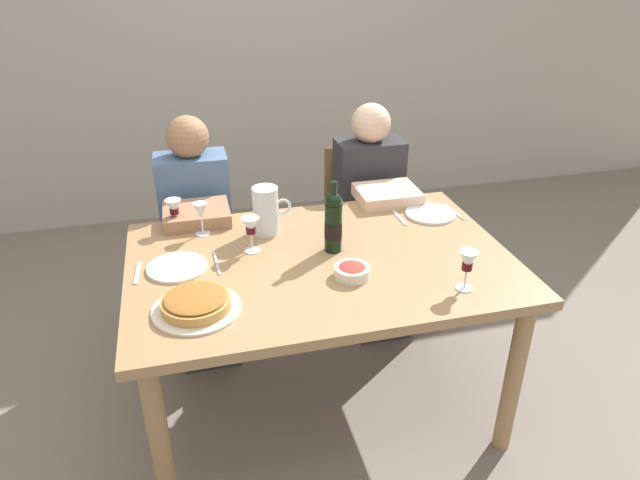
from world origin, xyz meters
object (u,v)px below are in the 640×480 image
at_px(wine_glass_spare, 174,208).
at_px(dinner_plate_left_setting, 177,267).
at_px(dining_table, 321,278).
at_px(salad_bowl, 352,271).
at_px(chair_right, 360,215).
at_px(baked_tart, 196,303).
at_px(water_pitcher, 266,213).
at_px(wine_bottle, 333,222).
at_px(diner_right, 374,213).
at_px(wine_glass_right_diner, 468,263).
at_px(diner_left, 198,233).
at_px(dinner_plate_right_setting, 430,214).
at_px(wine_glass_centre, 251,227).
at_px(chair_left, 198,233).
at_px(wine_glass_left_diner, 201,212).

distance_m(wine_glass_spare, dinner_plate_left_setting, 0.36).
height_order(dining_table, salad_bowl, salad_bowl).
xyz_separation_m(salad_bowl, chair_right, (0.37, 1.03, -0.29)).
bearing_deg(baked_tart, water_pitcher, 57.38).
bearing_deg(wine_bottle, dinner_plate_left_setting, 179.51).
relative_size(wine_bottle, diner_right, 0.26).
relative_size(salad_bowl, dinner_plate_left_setting, 0.58).
relative_size(wine_bottle, wine_glass_right_diner, 1.96).
bearing_deg(diner_left, dining_table, 125.89).
distance_m(wine_glass_right_diner, diner_left, 1.35).
height_order(dining_table, wine_bottle, wine_bottle).
bearing_deg(wine_bottle, dinner_plate_right_setting, 22.10).
xyz_separation_m(wine_bottle, diner_left, (-0.52, 0.58, -0.27)).
bearing_deg(wine_glass_centre, salad_bowl, -41.11).
distance_m(chair_left, diner_right, 0.94).
height_order(dinner_plate_right_setting, diner_right, diner_right).
height_order(salad_bowl, dinner_plate_right_setting, salad_bowl).
distance_m(wine_glass_centre, wine_glass_spare, 0.40).
xyz_separation_m(wine_glass_left_diner, wine_glass_spare, (-0.11, 0.08, -0.01)).
relative_size(wine_glass_right_diner, dinner_plate_left_setting, 0.66).
bearing_deg(wine_glass_spare, wine_bottle, -30.21).
xyz_separation_m(wine_glass_centre, dinner_plate_right_setting, (0.84, 0.14, -0.10)).
bearing_deg(water_pitcher, wine_bottle, -43.52).
height_order(dining_table, dinner_plate_right_setting, dinner_plate_right_setting).
bearing_deg(wine_glass_centre, diner_left, 111.22).
distance_m(wine_glass_centre, dinner_plate_left_setting, 0.32).
bearing_deg(dinner_plate_left_setting, wine_glass_right_diner, -21.79).
bearing_deg(chair_left, baked_tart, 87.91).
height_order(dinner_plate_left_setting, diner_right, diner_right).
xyz_separation_m(salad_bowl, wine_glass_left_diner, (-0.51, 0.49, 0.08)).
relative_size(wine_glass_left_diner, diner_right, 0.12).
height_order(wine_glass_centre, dinner_plate_left_setting, wine_glass_centre).
bearing_deg(diner_right, chair_left, -14.36).
xyz_separation_m(water_pitcher, diner_right, (0.62, 0.36, -0.24)).
xyz_separation_m(wine_glass_centre, diner_left, (-0.20, 0.51, -0.25)).
relative_size(chair_left, diner_left, 0.75).
distance_m(wine_glass_spare, diner_right, 1.05).
relative_size(baked_tart, wine_glass_centre, 2.03).
relative_size(dinner_plate_left_setting, chair_right, 0.26).
xyz_separation_m(water_pitcher, wine_glass_centre, (-0.09, -0.15, 0.02)).
bearing_deg(baked_tart, dinner_plate_right_setting, 25.01).
bearing_deg(chair_right, dining_table, 62.95).
bearing_deg(water_pitcher, wine_glass_left_diner, 168.65).
relative_size(dinner_plate_right_setting, diner_left, 0.20).
bearing_deg(wine_glass_spare, wine_glass_right_diner, -37.07).
bearing_deg(wine_bottle, diner_right, 56.34).
relative_size(salad_bowl, diner_left, 0.12).
xyz_separation_m(wine_glass_spare, dinner_plate_right_setting, (1.13, -0.14, -0.09)).
bearing_deg(diner_left, wine_glass_right_diner, 133.10).
distance_m(water_pitcher, diner_left, 0.51).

